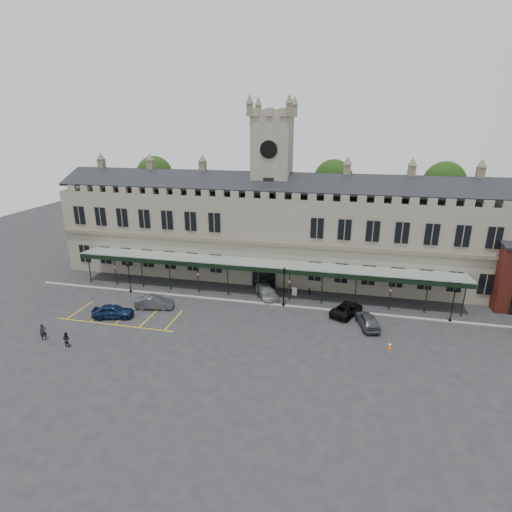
% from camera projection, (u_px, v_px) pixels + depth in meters
% --- Properties ---
extents(ground, '(140.00, 140.00, 0.00)m').
position_uv_depth(ground, '(244.00, 324.00, 44.35)').
color(ground, '#242426').
extents(station_building, '(60.00, 10.36, 17.30)m').
position_uv_depth(station_building, '(271.00, 232.00, 57.04)').
color(station_building, slate).
rests_on(station_building, ground).
extents(clock_tower, '(5.60, 5.60, 24.80)m').
position_uv_depth(clock_tower, '(272.00, 185.00, 55.02)').
color(clock_tower, slate).
rests_on(clock_tower, ground).
extents(canopy, '(50.00, 4.10, 4.30)m').
position_uv_depth(canopy, '(259.00, 279.00, 50.50)').
color(canopy, '#8C9E93').
rests_on(canopy, ground).
extents(kerb, '(60.00, 0.40, 0.12)m').
position_uv_depth(kerb, '(255.00, 303.00, 49.42)').
color(kerb, gray).
rests_on(kerb, ground).
extents(parking_markings, '(16.00, 6.00, 0.01)m').
position_uv_depth(parking_markings, '(123.00, 317.00, 45.88)').
color(parking_markings, gold).
rests_on(parking_markings, ground).
extents(tree_behind_left, '(6.00, 6.00, 16.00)m').
position_uv_depth(tree_behind_left, '(155.00, 175.00, 68.03)').
color(tree_behind_left, '#332314').
rests_on(tree_behind_left, ground).
extents(tree_behind_mid, '(6.00, 6.00, 16.00)m').
position_uv_depth(tree_behind_mid, '(333.00, 180.00, 61.78)').
color(tree_behind_mid, '#332314').
rests_on(tree_behind_mid, ground).
extents(tree_behind_right, '(6.00, 6.00, 16.00)m').
position_uv_depth(tree_behind_right, '(444.00, 183.00, 58.45)').
color(tree_behind_right, '#332314').
rests_on(tree_behind_right, ground).
extents(lamp_post_left, '(0.40, 0.40, 4.19)m').
position_uv_depth(lamp_post_left, '(129.00, 275.00, 51.90)').
color(lamp_post_left, black).
rests_on(lamp_post_left, ground).
extents(lamp_post_mid, '(0.48, 0.48, 5.04)m').
position_uv_depth(lamp_post_mid, '(284.00, 283.00, 47.74)').
color(lamp_post_mid, black).
rests_on(lamp_post_mid, ground).
extents(lamp_post_right, '(0.41, 0.41, 4.32)m').
position_uv_depth(lamp_post_right, '(453.00, 301.00, 43.94)').
color(lamp_post_right, black).
rests_on(lamp_post_right, ground).
extents(traffic_cone, '(0.39, 0.39, 0.62)m').
position_uv_depth(traffic_cone, '(390.00, 345.00, 39.44)').
color(traffic_cone, '#FF4708').
rests_on(traffic_cone, ground).
extents(sign_board, '(0.65, 0.19, 1.12)m').
position_uv_depth(sign_board, '(294.00, 292.00, 51.47)').
color(sign_board, black).
rests_on(sign_board, ground).
extents(bollard_left, '(0.15, 0.15, 0.85)m').
position_uv_depth(bollard_left, '(258.00, 287.00, 53.26)').
color(bollard_left, black).
rests_on(bollard_left, ground).
extents(bollard_right, '(0.16, 0.16, 0.91)m').
position_uv_depth(bollard_right, '(309.00, 291.00, 51.88)').
color(bollard_right, black).
rests_on(bollard_right, ground).
extents(car_left_a, '(4.88, 2.89, 1.56)m').
position_uv_depth(car_left_a, '(113.00, 311.00, 45.54)').
color(car_left_a, '#0C1A36').
rests_on(car_left_a, ground).
extents(car_left_b, '(4.74, 2.31, 1.50)m').
position_uv_depth(car_left_b, '(154.00, 302.00, 47.87)').
color(car_left_b, '#3D3F45').
rests_on(car_left_b, ground).
extents(car_taxi, '(4.22, 5.39, 1.46)m').
position_uv_depth(car_taxi, '(266.00, 292.00, 51.01)').
color(car_taxi, gray).
rests_on(car_taxi, ground).
extents(car_van, '(4.27, 5.42, 1.37)m').
position_uv_depth(car_van, '(347.00, 309.00, 46.33)').
color(car_van, black).
rests_on(car_van, ground).
extents(car_right_a, '(2.93, 4.88, 1.56)m').
position_uv_depth(car_right_a, '(368.00, 320.00, 43.47)').
color(car_right_a, '#3D3F45').
rests_on(car_right_a, ground).
extents(person_a, '(0.77, 0.78, 1.81)m').
position_uv_depth(person_a, '(43.00, 332.00, 40.76)').
color(person_a, black).
rests_on(person_a, ground).
extents(person_b, '(0.79, 0.63, 1.57)m').
position_uv_depth(person_b, '(66.00, 339.00, 39.63)').
color(person_b, black).
rests_on(person_b, ground).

